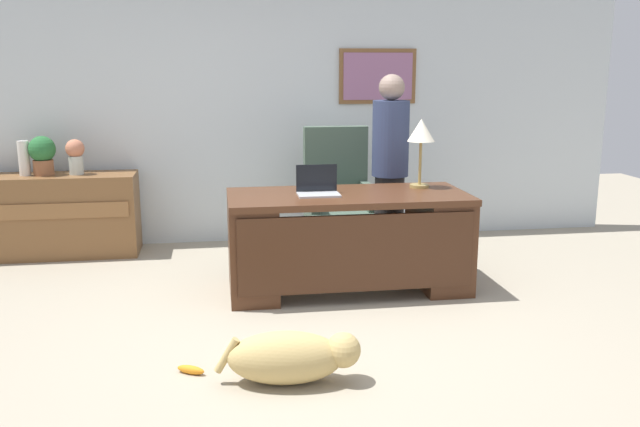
# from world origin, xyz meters

# --- Properties ---
(ground_plane) EXTENTS (12.00, 12.00, 0.00)m
(ground_plane) POSITION_xyz_m (0.00, 0.00, 0.00)
(ground_plane) COLOR #9E937F
(back_wall) EXTENTS (7.00, 0.16, 2.70)m
(back_wall) POSITION_xyz_m (0.01, 2.60, 1.35)
(back_wall) COLOR silver
(back_wall) RESTS_ON ground_plane
(desk) EXTENTS (1.86, 0.82, 0.78)m
(desk) POSITION_xyz_m (0.37, 0.84, 0.42)
(desk) COLOR #4C2B19
(desk) RESTS_ON ground_plane
(credenza) EXTENTS (1.58, 0.50, 0.77)m
(credenza) POSITION_xyz_m (-2.18, 2.25, 0.38)
(credenza) COLOR brown
(credenza) RESTS_ON ground_plane
(armchair) EXTENTS (0.60, 0.59, 1.19)m
(armchair) POSITION_xyz_m (0.48, 1.89, 0.52)
(armchair) COLOR #475B4C
(armchair) RESTS_ON ground_plane
(person_standing) EXTENTS (0.32, 0.32, 1.68)m
(person_standing) POSITION_xyz_m (0.86, 1.49, 0.87)
(person_standing) COLOR #262323
(person_standing) RESTS_ON ground_plane
(dog_lying) EXTENTS (0.82, 0.37, 0.30)m
(dog_lying) POSITION_xyz_m (-0.25, -0.70, 0.15)
(dog_lying) COLOR tan
(dog_lying) RESTS_ON ground_plane
(laptop) EXTENTS (0.32, 0.22, 0.23)m
(laptop) POSITION_xyz_m (0.13, 0.87, 0.83)
(laptop) COLOR #B2B5BA
(laptop) RESTS_ON desk
(desk_lamp) EXTENTS (0.22, 0.22, 0.56)m
(desk_lamp) POSITION_xyz_m (1.00, 1.05, 1.21)
(desk_lamp) COLOR #9E8447
(desk_lamp) RESTS_ON desk
(vase_with_flowers) EXTENTS (0.17, 0.17, 0.33)m
(vase_with_flowers) POSITION_xyz_m (-1.92, 2.25, 0.95)
(vase_with_flowers) COLOR beige
(vase_with_flowers) RESTS_ON credenza
(vase_empty) EXTENTS (0.10, 0.10, 0.32)m
(vase_empty) POSITION_xyz_m (-2.37, 2.25, 0.92)
(vase_empty) COLOR silver
(vase_empty) RESTS_ON credenza
(potted_plant) EXTENTS (0.24, 0.24, 0.36)m
(potted_plant) POSITION_xyz_m (-2.21, 2.25, 0.96)
(potted_plant) COLOR brown
(potted_plant) RESTS_ON credenza
(dog_toy_plush) EXTENTS (0.18, 0.13, 0.05)m
(dog_toy_plush) POSITION_xyz_m (-0.82, -0.50, 0.03)
(dog_toy_plush) COLOR orange
(dog_toy_plush) RESTS_ON ground_plane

